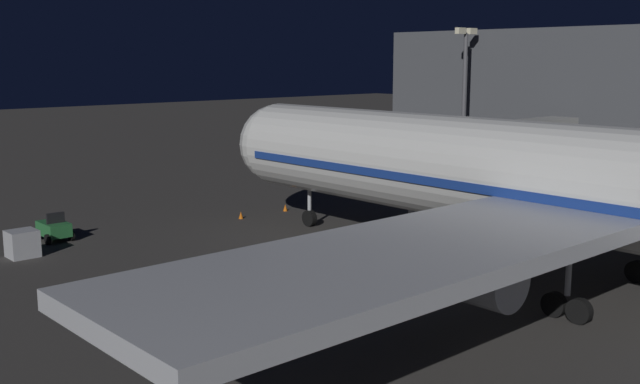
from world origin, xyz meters
name	(u,v)px	position (x,y,z in m)	size (l,w,h in m)	color
ground_plane	(450,261)	(0.00, 0.00, 0.00)	(320.00, 320.00, 0.00)	#383533
airliner_at_gate	(627,192)	(0.00, 10.67, 5.65)	(53.81, 61.54, 18.55)	silver
jet_bridge	(475,142)	(-12.30, -7.52, 5.76)	(23.02, 3.40, 7.29)	#9E9E99
apron_floodlight_mast	(464,91)	(-25.50, -18.77, 8.93)	(2.90, 0.50, 15.09)	#59595E
baggage_tug_spare	(54,229)	(15.70, -21.23, 0.78)	(1.86, 2.59, 1.95)	#287038
baggage_container_near_belt	(22,244)	(18.91, -18.30, 0.84)	(1.73, 1.61, 1.68)	#B7BABF
traffic_cone_nose_port	(285,208)	(-2.20, -18.46, 0.28)	(0.36, 0.36, 0.55)	orange
traffic_cone_nose_starboard	(241,215)	(2.20, -18.46, 0.28)	(0.36, 0.36, 0.55)	orange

